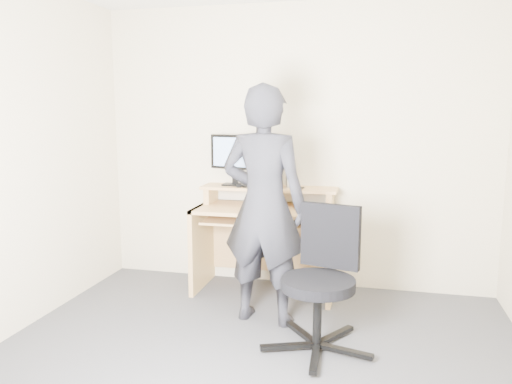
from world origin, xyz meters
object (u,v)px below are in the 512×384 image
at_px(office_chair, 322,274).
at_px(person, 264,206).
at_px(desk, 267,229).
at_px(monitor, 234,155).

height_order(office_chair, person, person).
xyz_separation_m(desk, office_chair, (0.59, -1.00, -0.04)).
relative_size(monitor, office_chair, 0.51).
relative_size(desk, office_chair, 1.30).
relative_size(desk, monitor, 2.56).
distance_m(monitor, person, 0.92).
bearing_deg(person, office_chair, 152.44).
height_order(monitor, person, person).
bearing_deg(person, desk, -72.53).
height_order(desk, monitor, monitor).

